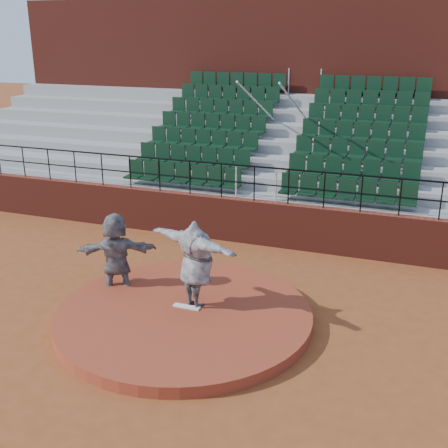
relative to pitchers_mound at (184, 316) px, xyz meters
The scene contains 9 objects.
ground 0.12m from the pitchers_mound, ahead, with size 90.00×90.00×0.00m, color brown.
pitchers_mound is the anchor object (origin of this frame).
pitching_rubber 0.21m from the pitchers_mound, 90.00° to the left, with size 0.60×0.15×0.03m, color white.
boundary_wall 5.03m from the pitchers_mound, 90.00° to the left, with size 24.00×0.30×1.30m, color maroon.
wall_railing 5.35m from the pitchers_mound, 90.00° to the left, with size 24.04×0.05×1.03m.
seating_deck 8.74m from the pitchers_mound, 90.00° to the left, with size 24.00×5.97×4.63m.
press_box_facade 13.06m from the pitchers_mound, 90.00° to the left, with size 24.00×3.00×7.10m, color maroon.
pitcher 1.16m from the pitchers_mound, 65.21° to the left, with size 2.40×0.65×1.95m, color black.
fielder 2.30m from the pitchers_mound, 161.01° to the left, with size 1.86×0.59×2.00m, color black.
Camera 1 is at (4.52, -9.80, 5.97)m, focal length 45.00 mm.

